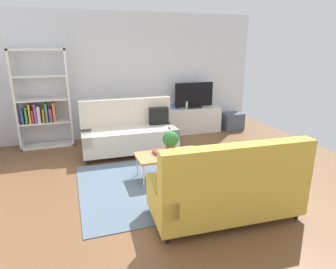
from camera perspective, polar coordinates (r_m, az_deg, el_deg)
name	(u,v)px	position (r m, az deg, el deg)	size (l,w,h in m)	color
ground_plane	(164,180)	(4.96, -0.82, -8.89)	(7.68, 7.68, 0.00)	brown
wall_far	(128,76)	(7.21, -7.87, 11.19)	(6.40, 0.12, 2.90)	silver
area_rug	(170,182)	(4.89, 0.41, -9.21)	(2.90, 2.20, 0.01)	slate
couch_beige	(129,132)	(6.12, -7.54, 0.50)	(1.92, 0.88, 1.10)	beige
couch_green	(226,188)	(3.83, 11.28, -10.10)	(1.94, 0.94, 1.10)	gold
coffee_table	(169,155)	(4.93, 0.21, -4.11)	(1.10, 0.56, 0.42)	#B7844C
tv_console	(193,120)	(7.56, 4.89, 2.84)	(1.40, 0.44, 0.64)	silver
tv	(194,96)	(7.41, 5.08, 7.55)	(1.00, 0.20, 0.64)	black
bookshelf	(42,103)	(6.86, -23.34, 5.57)	(1.10, 0.36, 2.10)	white
storage_trunk	(232,121)	(7.99, 12.42, 2.55)	(0.52, 0.40, 0.44)	#4C5666
potted_plant	(171,140)	(4.93, 0.50, -1.12)	(0.27, 0.27, 0.38)	brown
table_book_0	(161,153)	(4.94, -1.47, -3.54)	(0.24, 0.18, 0.02)	#3359B2
table_book_1	(160,151)	(4.93, -1.47, -3.24)	(0.24, 0.18, 0.03)	red
vase_0	(171,107)	(7.31, 0.62, 5.47)	(0.12, 0.12, 0.12)	#4C72B2
vase_1	(178,105)	(7.37, 1.95, 5.69)	(0.14, 0.14, 0.15)	#4C72B2
bottle_0	(187,105)	(7.36, 3.66, 5.76)	(0.06, 0.06, 0.18)	silver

